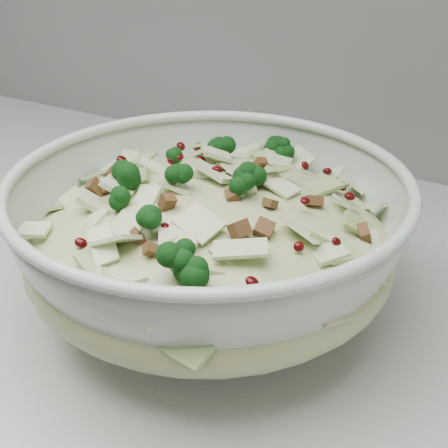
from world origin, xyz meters
name	(u,v)px	position (x,y,z in m)	size (l,w,h in m)	color
mixing_bowl	(210,244)	(-0.03, 1.60, 0.97)	(0.36, 0.36, 0.13)	#B3C4B2
salad	(210,221)	(-0.03, 1.60, 0.99)	(0.33, 0.33, 0.13)	#C2C788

